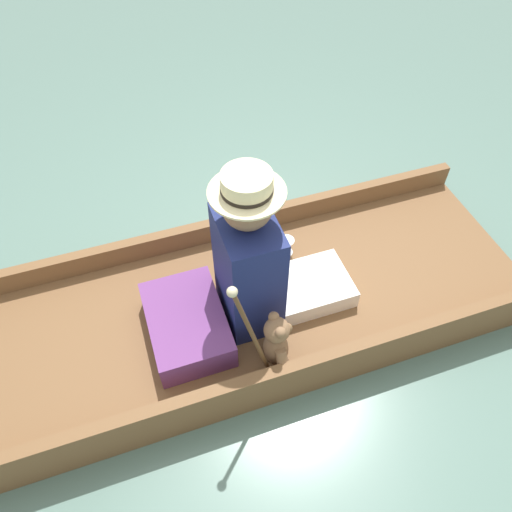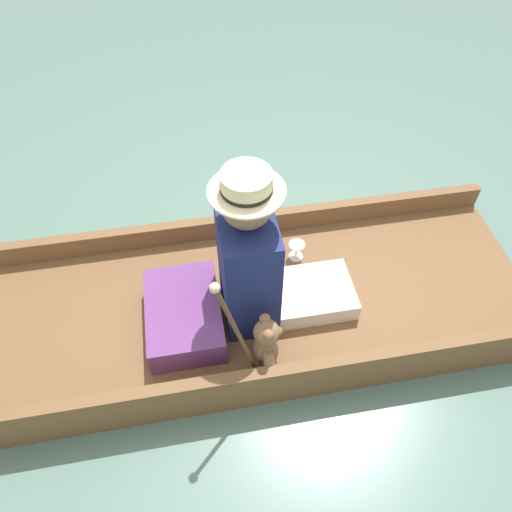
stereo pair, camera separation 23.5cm
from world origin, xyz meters
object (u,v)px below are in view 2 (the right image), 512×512
Objects in this scene: seated_person at (259,264)px; walking_cane at (234,327)px; teddy_bear at (267,344)px; wine_glass at (297,248)px.

seated_person reaches higher than walking_cane.
teddy_bear is 0.34m from walking_cane.
seated_person is at bearing -41.02° from wine_glass.
seated_person is 2.79× the size of teddy_bear.
seated_person is at bearing 176.11° from teddy_bear.
wine_glass is at bearing 140.00° from seated_person.
seated_person is 0.38m from teddy_bear.
walking_cane is (0.70, -0.45, 0.37)m from wine_glass.
seated_person is 8.73× the size of wine_glass.
walking_cane is at bearing -23.86° from seated_person.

